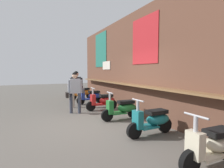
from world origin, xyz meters
The scene contains 10 objects.
ground_plane centered at (0.00, 0.00, 0.00)m, with size 36.60×36.60×0.00m, color #605B54.
market_stall_facade centered at (0.00, 2.02, 1.96)m, with size 13.07×0.61×3.92m.
scooter_orange centered at (-4.89, 1.08, 0.39)m, with size 0.46×1.40×0.97m.
scooter_blue centered at (-3.24, 1.08, 0.39)m, with size 0.46×1.40×0.97m.
scooter_red centered at (-1.70, 1.08, 0.39)m, with size 0.46×1.40×0.97m.
scooter_green centered at (0.00, 1.08, 0.39)m, with size 0.46×1.40×0.97m.
scooter_teal centered at (1.61, 1.08, 0.39)m, with size 0.46×1.40×0.97m.
scooter_cream centered at (3.28, 1.08, 0.39)m, with size 0.46×1.40×0.97m.
shopper_with_handbag centered at (-1.61, -0.19, 0.98)m, with size 0.29×0.65×1.62m.
shopper_browsing centered at (-2.65, 0.16, 1.01)m, with size 0.40×0.66×1.66m.
Camera 1 is at (5.19, -1.81, 1.67)m, focal length 28.19 mm.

